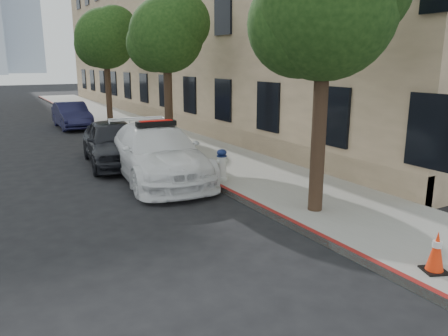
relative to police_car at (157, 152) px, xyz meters
name	(u,v)px	position (x,y,z in m)	size (l,w,h in m)	color
ground	(154,211)	(-1.10, -2.58, -0.76)	(120.00, 120.00, 0.00)	black
sidewalk	(150,133)	(2.50, 7.42, -0.69)	(3.20, 50.00, 0.15)	gray
curb_strip	(117,136)	(0.96, 7.42, -0.69)	(0.12, 50.00, 0.15)	maroon
building	(207,31)	(8.10, 12.42, 4.24)	(8.00, 36.00, 10.00)	tan
tree_near	(327,7)	(1.83, -4.60, 3.51)	(2.92, 2.82, 5.62)	black
tree_mid	(167,34)	(1.83, 3.40, 3.40)	(2.77, 2.64, 5.43)	black
tree_far	(106,38)	(1.83, 11.40, 3.62)	(3.10, 3.00, 5.81)	black
police_car	(157,152)	(0.00, 0.00, 0.00)	(2.65, 5.42, 1.67)	white
parked_car_mid	(113,142)	(-0.55, 2.42, -0.04)	(1.70, 4.22, 1.44)	black
parked_car_far	(72,115)	(-0.15, 11.28, -0.12)	(1.35, 3.87, 1.28)	#151536
fire_hydrant	(222,165)	(1.25, -1.48, -0.20)	(0.35, 0.32, 0.84)	silver
traffic_cone	(436,252)	(1.47, -7.66, -0.29)	(0.44, 0.44, 0.65)	black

